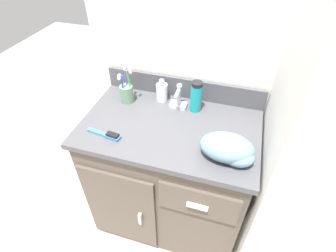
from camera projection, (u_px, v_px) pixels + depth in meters
The scene contains 11 objects.
ground_plane at pixel (169, 213), 1.84m from camera, with size 6.00×6.00×0.00m, color #ADA393.
wall_back at pixel (188, 44), 1.34m from camera, with size 1.07×0.08×2.20m, color silver.
wall_right at pixel (293, 94), 1.00m from camera, with size 0.08×0.63×2.20m, color silver.
vanity at pixel (169, 175), 1.55m from camera, with size 0.89×0.56×0.81m.
backsplash at pixel (183, 88), 1.45m from camera, with size 0.89×0.02×0.12m.
sink_faucet at pixel (178, 99), 1.39m from camera, with size 0.09×0.09×0.14m.
toothbrush_cup at pixel (127, 93), 1.42m from camera, with size 0.07×0.08×0.20m.
soap_dispenser at pixel (162, 92), 1.43m from camera, with size 0.06×0.06×0.13m.
shaving_cream_can at pixel (196, 97), 1.34m from camera, with size 0.06×0.06×0.17m.
hairbrush at pixel (108, 135), 1.23m from camera, with size 0.18×0.05×0.03m.
hand_towel at pixel (229, 149), 1.10m from camera, with size 0.24×0.15×0.12m.
Camera 1 is at (0.28, -0.94, 1.67)m, focal length 28.00 mm.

